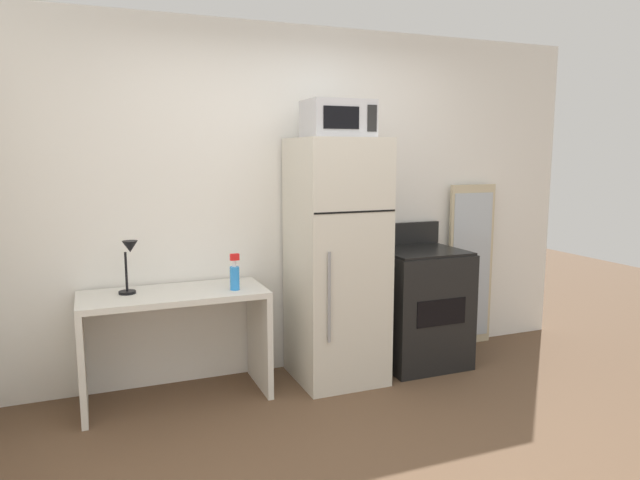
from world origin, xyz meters
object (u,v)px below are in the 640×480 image
(desk_lamp, at_px, (129,258))
(oven_range, at_px, (420,306))
(desk, at_px, (175,324))
(microwave, at_px, (338,119))
(spray_bottle, at_px, (235,276))
(leaning_mirror, at_px, (470,265))
(refrigerator, at_px, (336,261))

(desk_lamp, relative_size, oven_range, 0.32)
(desk, relative_size, oven_range, 1.11)
(desk, height_order, microwave, microwave)
(desk, xyz_separation_m, desk_lamp, (-0.27, 0.05, 0.46))
(spray_bottle, relative_size, oven_range, 0.23)
(oven_range, height_order, leaning_mirror, leaning_mirror)
(desk_lamp, relative_size, leaning_mirror, 0.25)
(desk_lamp, distance_m, spray_bottle, 0.69)
(desk, xyz_separation_m, refrigerator, (1.16, -0.05, 0.36))
(desk_lamp, bearing_deg, refrigerator, -3.81)
(desk, height_order, leaning_mirror, leaning_mirror)
(spray_bottle, bearing_deg, desk_lamp, 167.75)
(microwave, bearing_deg, desk, 176.55)
(oven_range, bearing_deg, refrigerator, -178.25)
(refrigerator, distance_m, leaning_mirror, 1.43)
(desk, height_order, desk_lamp, desk_lamp)
(refrigerator, distance_m, microwave, 1.02)
(refrigerator, bearing_deg, microwave, -89.68)
(spray_bottle, xyz_separation_m, leaning_mirror, (2.16, 0.33, -0.15))
(desk, xyz_separation_m, spray_bottle, (0.40, -0.10, 0.32))
(desk, distance_m, spray_bottle, 0.52)
(spray_bottle, relative_size, microwave, 0.54)
(leaning_mirror, bearing_deg, desk_lamp, -176.30)
(microwave, bearing_deg, desk_lamp, 175.35)
(desk_lamp, relative_size, microwave, 0.77)
(oven_range, bearing_deg, leaning_mirror, 21.09)
(refrigerator, bearing_deg, desk_lamp, 176.19)
(oven_range, bearing_deg, desk, 179.19)
(spray_bottle, bearing_deg, oven_range, 2.71)
(oven_range, xyz_separation_m, leaning_mirror, (0.66, 0.26, 0.23))
(spray_bottle, xyz_separation_m, refrigerator, (0.77, 0.05, 0.04))
(desk, bearing_deg, leaning_mirror, 5.11)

